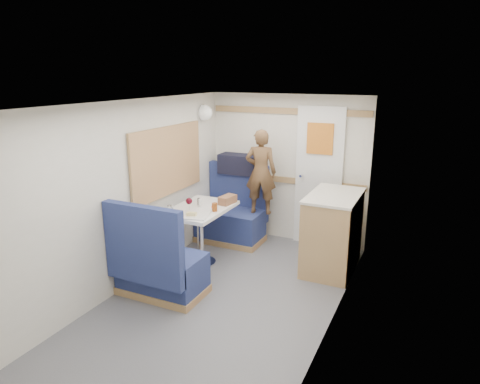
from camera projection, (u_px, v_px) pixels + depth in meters
The scene contains 26 objects.
floor at pixel (207, 316), 4.12m from camera, with size 4.50×4.50×0.00m, color #515156.
ceiling at pixel (203, 105), 3.58m from camera, with size 4.50×4.50×0.00m, color silver.
wall_back at pixel (287, 169), 5.81m from camera, with size 2.20×0.02×2.00m, color silver.
wall_left at pixel (110, 203), 4.30m from camera, with size 0.02×4.50×2.00m, color silver.
wall_right at pixel (325, 237), 3.40m from camera, with size 0.02×4.50×2.00m, color silver.
oak_trim_low at pixel (286, 180), 5.84m from camera, with size 2.15×0.02×0.08m, color #A07348.
oak_trim_high at pixel (288, 111), 5.59m from camera, with size 2.15×0.02×0.08m, color #A07348.
side_window at pixel (167, 161), 5.10m from camera, with size 0.04×1.30×0.72m, color #B4BB9E.
rear_door at pixel (319, 175), 5.61m from camera, with size 0.62×0.12×1.86m.
dinette_table at pixel (200, 220), 5.11m from camera, with size 0.62×0.92×0.72m.
bench_far at pixel (232, 219), 5.93m from camera, with size 0.90×0.59×1.05m.
bench_near at pixel (159, 269), 4.42m from camera, with size 0.90×0.59×1.05m.
ledge at pixel (240, 175), 6.00m from camera, with size 0.90×0.14×0.04m, color #A07348.
dome_light at pixel (205, 113), 5.69m from camera, with size 0.20×0.20×0.20m, color white.
galley_counter at pixel (332, 231), 5.01m from camera, with size 0.57×0.92×0.92m.
person at pixel (261, 172), 5.59m from camera, with size 0.41×0.27×1.12m, color brown.
duffel_bag at pixel (239, 164), 5.96m from camera, with size 0.56×0.27×0.27m, color black.
tray at pixel (196, 214), 4.80m from camera, with size 0.29×0.38×0.02m, color white.
orange_fruit at pixel (214, 207), 4.93m from camera, with size 0.07×0.07×0.07m, color orange.
cheese_block at pixel (192, 214), 4.72m from camera, with size 0.11×0.06×0.04m, color #EAD887.
wine_glass at pixel (189, 202), 4.88m from camera, with size 0.08×0.08×0.17m.
tumbler_left at pixel (170, 210), 4.79m from camera, with size 0.07×0.07×0.11m, color white.
beer_glass at pixel (215, 207), 4.92m from camera, with size 0.06×0.06×0.10m, color brown.
pepper_grinder at pixel (199, 202), 5.16m from camera, with size 0.03×0.03×0.09m, color black.
salt_grinder at pixel (200, 203), 5.08m from camera, with size 0.04×0.04×0.10m, color white.
bread_loaf at pixel (227, 200), 5.21m from camera, with size 0.13×0.24×0.10m, color brown.
Camera 1 is at (1.83, -3.17, 2.26)m, focal length 32.00 mm.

